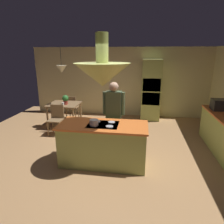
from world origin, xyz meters
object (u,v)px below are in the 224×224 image
(kitchen_island, at_px, (103,144))
(potted_plant_on_table, at_px, (65,99))
(cooking_pot_on_cooktop, at_px, (94,122))
(person_at_island, at_px, (114,112))
(chair_by_back_wall, at_px, (71,106))
(cup_on_table, at_px, (63,104))
(chair_facing_island, at_px, (56,117))
(dining_table, at_px, (64,107))
(microwave_on_counter, at_px, (221,105))
(oven_tower, at_px, (151,90))

(kitchen_island, xyz_separation_m, potted_plant_on_table, (-1.61, 2.02, 0.47))
(potted_plant_on_table, bearing_deg, cooking_pot_on_cooktop, -55.96)
(person_at_island, distance_m, chair_by_back_wall, 2.80)
(kitchen_island, distance_m, chair_by_back_wall, 3.24)
(chair_by_back_wall, xyz_separation_m, potted_plant_on_table, (0.09, -0.74, 0.42))
(potted_plant_on_table, height_order, cup_on_table, potted_plant_on_table)
(chair_facing_island, bearing_deg, chair_by_back_wall, 90.00)
(dining_table, bearing_deg, potted_plant_on_table, -42.76)
(kitchen_island, relative_size, cup_on_table, 20.72)
(microwave_on_counter, relative_size, cooking_pot_on_cooktop, 2.56)
(dining_table, xyz_separation_m, chair_facing_island, (0.00, -0.66, -0.15))
(dining_table, distance_m, person_at_island, 2.34)
(dining_table, xyz_separation_m, cup_on_table, (0.05, -0.22, 0.15))
(oven_tower, bearing_deg, kitchen_island, -108.74)
(oven_tower, xyz_separation_m, cooking_pot_on_cooktop, (-1.26, -3.37, -0.09))
(cup_on_table, bearing_deg, chair_facing_island, -96.33)
(oven_tower, distance_m, chair_facing_island, 3.38)
(cooking_pot_on_cooktop, bearing_deg, cup_on_table, 126.54)
(chair_by_back_wall, relative_size, potted_plant_on_table, 2.90)
(dining_table, distance_m, microwave_on_counter, 4.59)
(kitchen_island, xyz_separation_m, person_at_island, (0.13, 0.68, 0.52))
(person_at_island, distance_m, cup_on_table, 2.15)
(oven_tower, height_order, potted_plant_on_table, oven_tower)
(oven_tower, height_order, dining_table, oven_tower)
(microwave_on_counter, bearing_deg, dining_table, 172.89)
(kitchen_island, relative_size, chair_by_back_wall, 2.14)
(kitchen_island, height_order, cup_on_table, kitchen_island)
(dining_table, height_order, potted_plant_on_table, potted_plant_on_table)
(potted_plant_on_table, xyz_separation_m, cup_on_table, (-0.04, -0.13, -0.12))
(kitchen_island, distance_m, cup_on_table, 2.53)
(person_at_island, bearing_deg, dining_table, 142.25)
(kitchen_island, height_order, potted_plant_on_table, potted_plant_on_table)
(microwave_on_counter, bearing_deg, cooking_pot_on_cooktop, -150.99)
(person_at_island, relative_size, microwave_on_counter, 3.68)
(dining_table, distance_m, chair_by_back_wall, 0.67)
(potted_plant_on_table, bearing_deg, kitchen_island, -51.40)
(oven_tower, xyz_separation_m, microwave_on_counter, (1.74, -1.71, -0.03))
(dining_table, bearing_deg, chair_by_back_wall, 90.00)
(oven_tower, relative_size, cooking_pot_on_cooktop, 11.87)
(microwave_on_counter, bearing_deg, cup_on_table, 175.56)
(chair_facing_island, relative_size, potted_plant_on_table, 2.90)
(kitchen_island, distance_m, cooking_pot_on_cooktop, 0.57)
(dining_table, bearing_deg, cup_on_table, -77.39)
(person_at_island, bearing_deg, chair_by_back_wall, 131.44)
(person_at_island, bearing_deg, cooking_pot_on_cooktop, -109.57)
(chair_by_back_wall, xyz_separation_m, cooking_pot_on_cooktop, (1.54, -2.89, 0.48))
(cooking_pot_on_cooktop, bearing_deg, chair_facing_island, 134.37)
(chair_facing_island, bearing_deg, person_at_island, -22.58)
(dining_table, distance_m, cooking_pot_on_cooktop, 2.73)
(oven_tower, relative_size, microwave_on_counter, 4.64)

